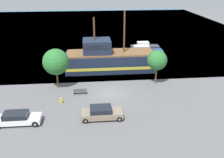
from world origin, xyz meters
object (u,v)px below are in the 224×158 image
Objects in this scene: moored_boat_outer at (144,47)px; parked_car_curb_front at (102,113)px; moored_boat_dockside at (143,51)px; bench_promenade_east at (80,91)px; pirate_ship at (110,59)px; fire_hydrant at (61,100)px; parked_car_curb_mid at (17,118)px.

parked_car_curb_front is at bearing -111.87° from moored_boat_outer.
moored_boat_outer reaches higher than parked_car_curb_front.
moored_boat_dockside reaches higher than moored_boat_outer.
parked_car_curb_front reaches higher than bench_promenade_east.
fire_hydrant is (-6.97, -10.97, -1.51)m from pirate_ship.
moored_boat_outer is 32.93m from parked_car_curb_mid.
moored_boat_dockside reaches higher than fire_hydrant.
pirate_ship reaches higher than bench_promenade_east.
fire_hydrant is (-15.33, -22.29, -0.19)m from moored_boat_outer.
pirate_ship is at bearing 57.56° from fire_hydrant.
moored_boat_outer is at bearing 53.56° from pirate_ship.
moored_boat_dockside is 1.66× the size of parked_car_curb_front.
bench_promenade_east is (6.50, 6.48, -0.25)m from parked_car_curb_mid.
moored_boat_outer reaches higher than parked_car_curb_mid.
pirate_ship is at bearing 53.60° from parked_car_curb_mid.
pirate_ship is at bearing 81.70° from parked_car_curb_front.
moored_boat_dockside is 25.16m from parked_car_curb_front.
pirate_ship reaches higher than moored_boat_dockside.
bench_promenade_east is at bearing 44.84° from fire_hydrant.
pirate_ship is 2.70× the size of moored_boat_outer.
bench_promenade_east is (-13.05, -20.02, -0.16)m from moored_boat_outer.
moored_boat_dockside reaches higher than parked_car_curb_front.
parked_car_curb_front is (-10.53, -26.23, 0.09)m from moored_boat_outer.
pirate_ship is 13.09m from fire_hydrant.
bench_promenade_east is at bearing -125.45° from moored_boat_dockside.
parked_car_curb_mid reaches higher than fire_hydrant.
pirate_ship is at bearing -131.76° from moored_boat_dockside.
bench_promenade_east is at bearing -123.09° from moored_boat_outer.
pirate_ship is 9.31× the size of bench_promenade_east.
parked_car_curb_front is 2.64× the size of bench_promenade_east.
parked_car_curb_mid is 5.97m from fire_hydrant.
parked_car_curb_front is (-2.18, -14.92, -1.23)m from pirate_ship.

